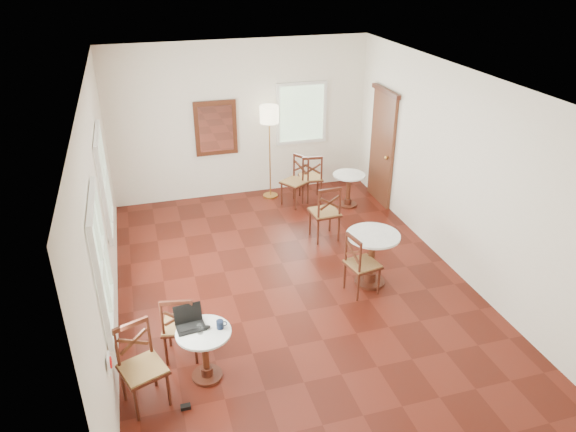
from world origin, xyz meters
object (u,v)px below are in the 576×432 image
object	(u,v)px
chair_mid_a	(325,212)
power_adapter	(186,407)
water_glass	(200,329)
cafe_table_mid	(372,253)
laptop	(189,321)
cafe_table_near	(205,349)
chair_near_a	(180,326)
chair_near_b	(142,367)
navy_mug	(220,324)
chair_mid_b	(361,264)
cafe_table_back	(348,186)
chair_back_a	(311,177)
chair_back_b	(296,181)
mouse	(206,327)
floor_lamp	(269,121)

from	to	relation	value
chair_mid_a	power_adapter	size ratio (longest dim) A/B	9.10
chair_mid_a	water_glass	distance (m)	3.70
cafe_table_mid	laptop	bearing A→B (deg)	-157.86
cafe_table_near	cafe_table_mid	bearing A→B (deg)	25.92
chair_near_a	power_adapter	bearing A→B (deg)	96.28
chair_near_b	power_adapter	xyz separation A→B (m)	(0.40, -0.23, -0.46)
water_glass	navy_mug	bearing A→B (deg)	5.73
cafe_table_mid	chair_mid_a	size ratio (longest dim) A/B	0.82
chair_mid_a	chair_mid_b	bearing A→B (deg)	85.41
cafe_table_back	chair_mid_a	world-z (taller)	chair_mid_a
cafe_table_back	cafe_table_mid	bearing A→B (deg)	-104.90
chair_near_b	chair_back_a	bearing A→B (deg)	32.56
chair_back_b	mouse	bearing A→B (deg)	-60.83
chair_back_b	chair_mid_a	bearing A→B (deg)	-29.07
chair_near_a	cafe_table_back	bearing A→B (deg)	-124.75
chair_mid_a	mouse	bearing A→B (deg)	45.64
floor_lamp	chair_back_a	bearing A→B (deg)	-27.59
power_adapter	water_glass	bearing A→B (deg)	56.78
mouse	chair_near_a	bearing A→B (deg)	99.70
floor_lamp	power_adapter	distance (m)	5.78
cafe_table_back	chair_mid_a	xyz separation A→B (m)	(-0.87, -1.11, 0.10)
chair_back_a	chair_back_b	distance (m)	0.34
cafe_table_mid	chair_near_b	xyz separation A→B (m)	(-3.31, -1.45, -0.02)
cafe_table_near	chair_mid_b	size ratio (longest dim) A/B	0.71
laptop	chair_mid_b	bearing A→B (deg)	14.81
power_adapter	cafe_table_mid	bearing A→B (deg)	30.08
cafe_table_back	chair_near_b	size ratio (longest dim) A/B	0.67
cafe_table_near	mouse	size ratio (longest dim) A/B	6.72
chair_mid_b	navy_mug	distance (m)	2.46
chair_mid_a	chair_back_a	world-z (taller)	chair_mid_a
chair_near_a	water_glass	distance (m)	0.55
laptop	navy_mug	world-z (taller)	laptop
chair_back_b	chair_mid_b	bearing A→B (deg)	-31.38
mouse	power_adapter	bearing A→B (deg)	-150.46
cafe_table_near	water_glass	size ratio (longest dim) A/B	5.87
mouse	cafe_table_mid	bearing A→B (deg)	1.53
cafe_table_near	chair_back_b	size ratio (longest dim) A/B	0.70
chair_back_a	power_adapter	size ratio (longest dim) A/B	8.70
chair_mid_a	cafe_table_back	bearing A→B (deg)	-131.01
floor_lamp	chair_back_b	bearing A→B (deg)	-50.42
chair_back_a	mouse	distance (m)	5.02
chair_near_a	floor_lamp	bearing A→B (deg)	-106.29
floor_lamp	cafe_table_back	bearing A→B (deg)	-31.94
chair_back_a	cafe_table_back	bearing A→B (deg)	152.15
cafe_table_near	mouse	bearing A→B (deg)	45.63
floor_lamp	navy_mug	bearing A→B (deg)	-110.92
cafe_table_mid	chair_mid_b	world-z (taller)	chair_mid_b
chair_near_a	laptop	world-z (taller)	chair_near_a
cafe_table_back	chair_back_b	world-z (taller)	chair_back_b
cafe_table_back	chair_near_b	xyz separation A→B (m)	(-3.99, -4.03, 0.08)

